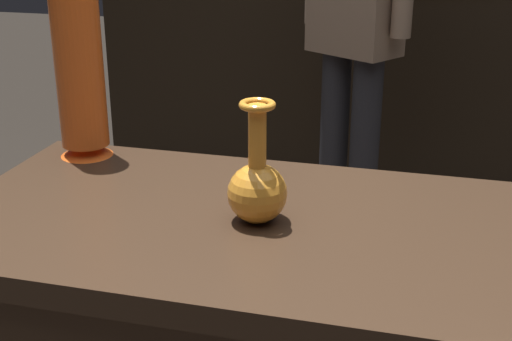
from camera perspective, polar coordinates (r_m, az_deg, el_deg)
back_display_shelf at (r=3.50m, az=9.25°, el=6.39°), size 2.60×0.40×0.99m
vase_centerpiece at (r=1.30m, az=0.10°, el=-1.25°), size 0.11×0.11×0.23m
vase_tall_behind at (r=1.66m, az=-14.17°, el=8.01°), size 0.12×0.12×0.42m
visitor_center_back at (r=2.58m, az=8.12°, el=13.12°), size 0.41×0.32×1.72m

